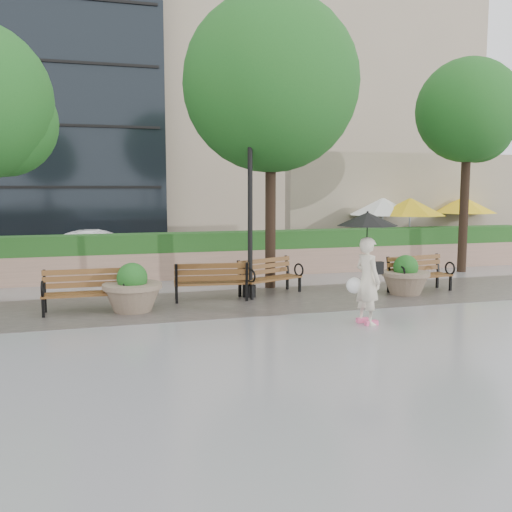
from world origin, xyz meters
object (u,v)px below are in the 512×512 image
object	(u,v)px
bench_3	(270,284)
lamppost	(250,224)
planter_right	(405,279)
pedestrian	(367,257)
bench_4	(420,281)
car_right	(99,249)
bench_2	(211,289)
bench_1	(85,300)
planter_left	(133,293)

from	to	relation	value
bench_3	lamppost	bearing A→B (deg)	174.99
planter_right	pedestrian	xyz separation A→B (m)	(-2.39, -2.52, 0.95)
bench_3	bench_4	size ratio (longest dim) A/B	0.99
planter_right	car_right	bearing A→B (deg)	135.74
bench_4	pedestrian	world-z (taller)	pedestrian
bench_2	car_right	bearing A→B (deg)	-62.41
bench_1	bench_2	xyz separation A→B (m)	(2.89, 0.56, 0.00)
planter_right	lamppost	xyz separation A→B (m)	(-3.86, 0.75, 1.41)
bench_4	planter_left	xyz separation A→B (m)	(-7.31, -0.30, 0.15)
bench_3	planter_left	xyz separation A→B (m)	(-3.48, -1.04, 0.15)
planter_left	pedestrian	world-z (taller)	pedestrian
pedestrian	bench_3	bearing A→B (deg)	1.10
bench_2	lamppost	bearing A→B (deg)	-164.40
bench_3	bench_4	xyz separation A→B (m)	(3.82, -0.74, 0.01)
bench_1	pedestrian	size ratio (longest dim) A/B	0.79
bench_4	lamppost	size ratio (longest dim) A/B	0.44
bench_1	car_right	distance (m)	7.12
bench_4	planter_left	bearing A→B (deg)	173.14
lamppost	planter_right	bearing A→B (deg)	-10.98
car_right	bench_2	bearing A→B (deg)	-149.69
planter_left	lamppost	size ratio (longest dim) A/B	0.31
planter_left	car_right	size ratio (longest dim) A/B	0.34
lamppost	pedestrian	distance (m)	3.61
bench_2	bench_1	bearing A→B (deg)	17.95
bench_3	pedestrian	size ratio (longest dim) A/B	0.81
bench_3	lamppost	world-z (taller)	lamppost
bench_3	car_right	xyz separation A→B (m)	(-4.04, 6.20, 0.36)
bench_2	planter_right	distance (m)	4.91
bench_3	pedestrian	distance (m)	3.73
bench_1	bench_3	world-z (taller)	bench_1
car_right	pedestrian	distance (m)	10.87
pedestrian	lamppost	bearing A→B (deg)	10.90
lamppost	car_right	size ratio (longest dim) A/B	1.07
bench_1	planter_left	world-z (taller)	planter_left
planter_left	pedestrian	distance (m)	5.08
bench_4	pedestrian	distance (m)	4.14
bench_2	bench_4	size ratio (longest dim) A/B	1.00
lamppost	car_right	world-z (taller)	lamppost
bench_3	lamppost	xyz separation A→B (m)	(-0.58, -0.19, 1.53)
bench_2	bench_4	xyz separation A→B (m)	(5.42, -0.39, -0.00)
bench_4	planter_left	distance (m)	7.31
bench_3	pedestrian	xyz separation A→B (m)	(0.89, -3.46, 1.07)
bench_4	lamppost	bearing A→B (deg)	163.70
bench_3	planter_right	distance (m)	3.42
bench_1	bench_2	world-z (taller)	bench_2
bench_3	planter_right	bearing A→B (deg)	-39.21
lamppost	bench_1	bearing A→B (deg)	-169.71
bench_2	pedestrian	distance (m)	4.12
bench_4	planter_right	xyz separation A→B (m)	(-0.54, -0.20, 0.12)
bench_2	planter_right	size ratio (longest dim) A/B	1.51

